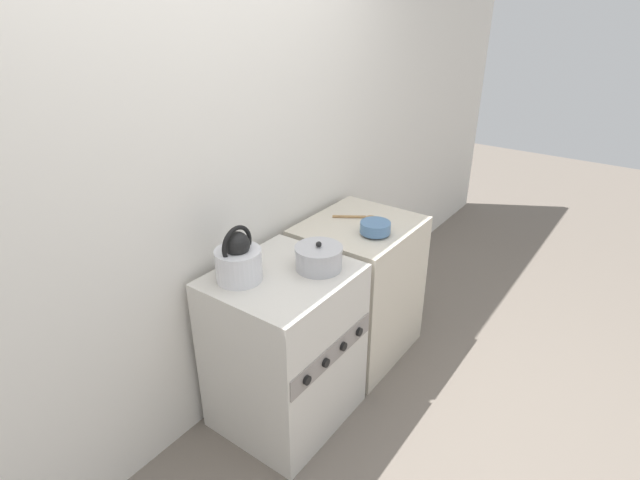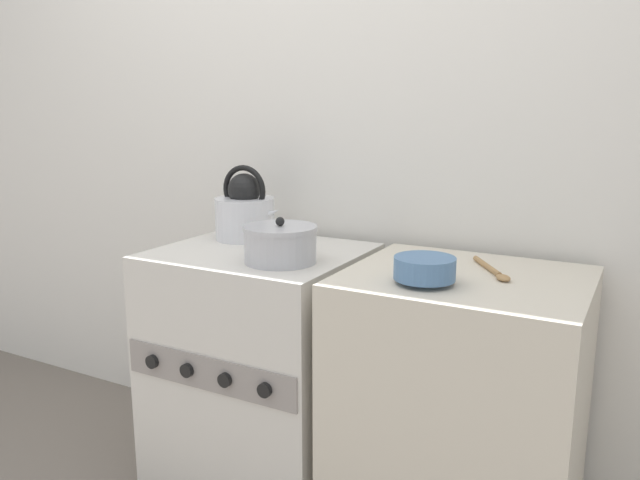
% 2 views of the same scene
% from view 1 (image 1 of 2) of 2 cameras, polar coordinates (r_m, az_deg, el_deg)
% --- Properties ---
extents(ground_plane, '(12.00, 12.00, 0.00)m').
position_cam_1_polar(ground_plane, '(2.77, 1.31, -21.49)').
color(ground_plane, '#70665B').
extents(wall_back, '(7.00, 0.06, 2.50)m').
position_cam_1_polar(wall_back, '(2.44, -11.32, 6.53)').
color(wall_back, silver).
rests_on(wall_back, ground_plane).
extents(stove, '(0.66, 0.61, 0.87)m').
position_cam_1_polar(stove, '(2.61, -4.02, -12.19)').
color(stove, beige).
rests_on(stove, ground_plane).
extents(counter, '(0.67, 0.59, 0.87)m').
position_cam_1_polar(counter, '(3.08, 4.36, -5.55)').
color(counter, beige).
rests_on(counter, ground_plane).
extents(kettle, '(0.26, 0.21, 0.27)m').
position_cam_1_polar(kettle, '(2.30, -9.28, -2.23)').
color(kettle, silver).
rests_on(kettle, stove).
extents(cooking_pot, '(0.23, 0.23, 0.14)m').
position_cam_1_polar(cooking_pot, '(2.38, -0.15, -2.02)').
color(cooking_pot, '#B2B2B7').
rests_on(cooking_pot, stove).
extents(enamel_bowl, '(0.17, 0.17, 0.07)m').
position_cam_1_polar(enamel_bowl, '(2.73, 6.34, 1.42)').
color(enamel_bowl, '#4C729E').
rests_on(enamel_bowl, counter).
extents(wooden_spoon, '(0.16, 0.23, 0.02)m').
position_cam_1_polar(wooden_spoon, '(2.95, 4.33, 2.67)').
color(wooden_spoon, '#A37A4C').
rests_on(wooden_spoon, counter).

